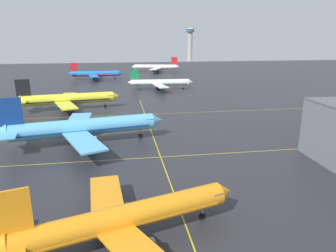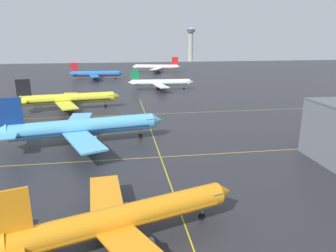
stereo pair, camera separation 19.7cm
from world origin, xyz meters
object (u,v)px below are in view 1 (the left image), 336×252
(airliner_front_gate, at_px, (125,218))
(airliner_distant_taxiway, at_px, (156,67))
(airliner_far_left_stand, at_px, (160,83))
(airliner_second_row, at_px, (83,127))
(airliner_third_row, at_px, (67,99))
(control_tower, at_px, (190,42))
(airliner_far_right_stand, at_px, (95,74))

(airliner_front_gate, relative_size, airliner_distant_taxiway, 0.90)
(airliner_far_left_stand, height_order, airliner_distant_taxiway, airliner_distant_taxiway)
(airliner_second_row, xyz_separation_m, airliner_third_row, (-9.25, 39.03, -0.33))
(control_tower, bearing_deg, airliner_far_left_stand, -107.27)
(control_tower, bearing_deg, airliner_front_gate, -104.44)
(airliner_front_gate, bearing_deg, airliner_second_row, 102.92)
(airliner_second_row, xyz_separation_m, airliner_far_left_stand, (29.36, 77.27, -0.79))
(airliner_second_row, distance_m, airliner_far_right_stand, 121.71)
(airliner_third_row, xyz_separation_m, control_tower, (95.56, 221.38, 16.48))
(airliner_third_row, bearing_deg, airliner_front_gate, -76.87)
(airliner_far_right_stand, bearing_deg, control_tower, 56.72)
(airliner_third_row, xyz_separation_m, airliner_far_right_stand, (4.45, 82.58, -0.43))
(airliner_third_row, relative_size, airliner_far_left_stand, 1.13)
(airliner_second_row, height_order, airliner_distant_taxiway, airliner_second_row)
(airliner_front_gate, bearing_deg, airliner_distant_taxiway, 81.95)
(airliner_front_gate, bearing_deg, control_tower, 75.56)
(airliner_far_left_stand, height_order, airliner_far_right_stand, airliner_far_right_stand)
(airliner_far_right_stand, xyz_separation_m, airliner_distant_taxiway, (41.52, 34.16, 0.31))
(airliner_third_row, height_order, control_tower, control_tower)
(airliner_second_row, distance_m, control_tower, 274.82)
(airliner_third_row, distance_m, airliner_distant_taxiway, 125.47)
(airliner_front_gate, distance_m, airliner_second_row, 40.61)
(airliner_second_row, relative_size, airliner_distant_taxiway, 1.13)
(airliner_distant_taxiway, bearing_deg, control_tower, 64.64)
(airliner_far_left_stand, bearing_deg, control_tower, 72.73)
(airliner_far_left_stand, bearing_deg, airliner_front_gate, -99.85)
(airliner_front_gate, xyz_separation_m, airliner_far_left_stand, (20.28, 116.84, 0.02))
(airliner_far_left_stand, xyz_separation_m, airliner_far_right_stand, (-34.16, 44.34, 0.02))
(airliner_front_gate, distance_m, airliner_distant_taxiway, 197.29)
(airliner_front_gate, distance_m, airliner_third_row, 80.71)
(airliner_third_row, bearing_deg, airliner_far_right_stand, 86.91)
(airliner_third_row, height_order, airliner_far_right_stand, airliner_third_row)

